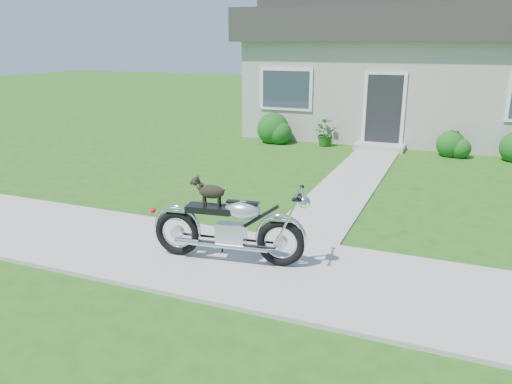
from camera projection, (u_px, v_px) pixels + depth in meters
ground at (389, 290)px, 6.24m from camera, size 80.00×80.00×0.00m
sidewalk at (389, 288)px, 6.23m from camera, size 24.00×2.20×0.04m
walkway at (353, 180)px, 11.21m from camera, size 1.20×8.00×0.03m
house at (447, 69)px, 16.24m from camera, size 12.60×7.03×4.50m
shrub_row at (452, 142)px, 13.49m from camera, size 9.95×1.04×1.04m
potted_plant_left at (324, 133)px, 14.84m from camera, size 0.89×0.85×0.76m
potted_plant_right at (455, 143)px, 13.51m from camera, size 0.57×0.57×0.73m
motorcycle_with_dog at (230, 226)px, 6.85m from camera, size 2.22×0.66×1.17m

